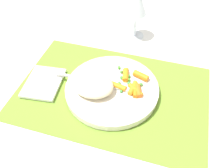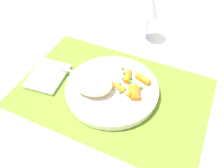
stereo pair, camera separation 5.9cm
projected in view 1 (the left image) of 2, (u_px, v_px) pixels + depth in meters
ground_plane at (112, 93)px, 0.62m from camera, size 2.40×2.40×0.00m
placemat at (112, 92)px, 0.61m from camera, size 0.49×0.32×0.01m
plate at (112, 89)px, 0.61m from camera, size 0.24×0.24×0.02m
rice_mound at (93, 85)px, 0.58m from camera, size 0.10×0.08×0.04m
carrot_portion at (133, 84)px, 0.60m from camera, size 0.09×0.09×0.02m
pea_scatter at (127, 79)px, 0.61m from camera, size 0.08×0.09×0.01m
fork at (99, 83)px, 0.60m from camera, size 0.21×0.02×0.01m
wine_glass at (136, 2)px, 0.70m from camera, size 0.07×0.07×0.17m
napkin at (44, 83)px, 0.63m from camera, size 0.10×0.12×0.01m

